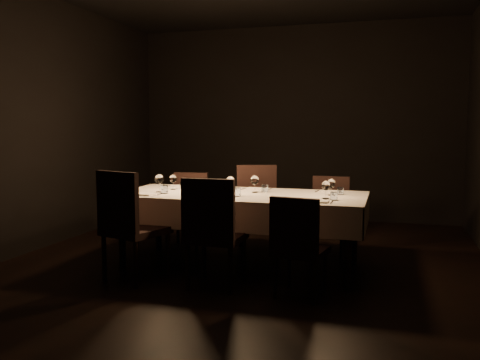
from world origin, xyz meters
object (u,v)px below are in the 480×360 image
(chair_near_center, at_px, (213,228))
(chair_far_center, at_px, (258,204))
(dining_table, at_px, (240,201))
(chair_far_left, at_px, (189,205))
(chair_near_right, at_px, (298,242))
(chair_near_left, at_px, (129,222))
(chair_far_right, at_px, (329,211))

(chair_near_center, xyz_separation_m, chair_far_center, (0.01, 1.56, -0.00))
(dining_table, distance_m, chair_far_left, 1.16)
(dining_table, xyz_separation_m, chair_near_right, (0.74, -0.80, -0.20))
(chair_near_left, bearing_deg, chair_near_center, -161.05)
(chair_near_center, height_order, chair_far_left, chair_near_center)
(chair_far_left, bearing_deg, chair_near_right, -48.63)
(chair_near_right, bearing_deg, chair_far_left, -34.53)
(chair_near_center, height_order, chair_far_right, chair_near_center)
(chair_far_right, bearing_deg, chair_near_left, -134.44)
(chair_near_left, distance_m, chair_near_center, 0.82)
(chair_near_right, distance_m, chair_far_right, 1.63)
(chair_near_center, distance_m, chair_far_left, 1.72)
(chair_near_left, height_order, chair_near_right, chair_near_left)
(chair_far_center, distance_m, chair_far_right, 0.84)
(chair_near_right, xyz_separation_m, chair_far_right, (0.08, 1.63, 0.00))
(chair_near_center, relative_size, chair_far_left, 1.13)
(chair_near_right, bearing_deg, chair_near_center, 6.12)
(chair_near_right, bearing_deg, chair_far_right, -83.34)
(chair_far_left, bearing_deg, chair_far_right, -1.88)
(dining_table, height_order, chair_near_left, chair_near_left)
(chair_near_right, height_order, chair_far_left, chair_far_left)
(chair_far_left, distance_m, chair_far_center, 0.85)
(dining_table, height_order, chair_near_right, chair_near_right)
(chair_near_center, xyz_separation_m, chair_far_right, (0.84, 1.59, -0.06))
(chair_near_left, distance_m, chair_far_left, 1.52)
(chair_near_center, relative_size, chair_far_right, 1.14)
(chair_near_center, xyz_separation_m, chair_near_right, (0.76, -0.04, -0.06))
(dining_table, relative_size, chair_far_right, 2.88)
(chair_far_left, bearing_deg, dining_table, -45.29)
(dining_table, relative_size, chair_near_right, 2.91)
(dining_table, height_order, chair_near_center, chair_near_center)
(chair_near_center, height_order, chair_near_right, chair_near_center)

